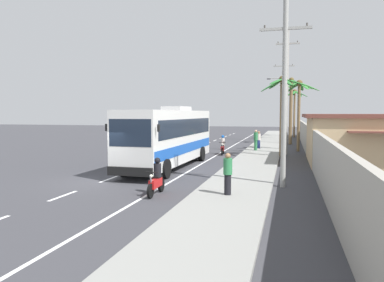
{
  "coord_description": "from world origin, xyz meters",
  "views": [
    {
      "loc": [
        9.1,
        -17.08,
        3.45
      ],
      "look_at": [
        3.18,
        5.67,
        1.7
      ],
      "focal_mm": 35.12,
      "sensor_mm": 36.0,
      "label": 1
    }
  ],
  "objects_px": {
    "pedestrian_near_kerb": "(228,173)",
    "palm_second": "(299,99)",
    "coach_bus_foreground": "(170,135)",
    "palm_third": "(295,101)",
    "palm_fourth": "(282,101)",
    "motorcycle_trailing": "(223,147)",
    "pedestrian_midwalk": "(259,139)",
    "pedestrian_far_walk": "(256,140)",
    "motorcycle_beside_bus": "(156,180)",
    "utility_pole_nearest": "(284,90)",
    "utility_pole_far": "(283,96)",
    "palm_nearest": "(299,99)",
    "utility_pole_mid": "(287,90)",
    "palm_farthest": "(291,101)"
  },
  "relations": [
    {
      "from": "coach_bus_foreground",
      "to": "motorcycle_beside_bus",
      "type": "distance_m",
      "value": 8.33
    },
    {
      "from": "palm_nearest",
      "to": "palm_farthest",
      "type": "bearing_deg",
      "value": -98.4
    },
    {
      "from": "pedestrian_midwalk",
      "to": "utility_pole_mid",
      "type": "bearing_deg",
      "value": -76.51
    },
    {
      "from": "coach_bus_foreground",
      "to": "utility_pole_mid",
      "type": "relative_size",
      "value": 1.15
    },
    {
      "from": "coach_bus_foreground",
      "to": "palm_nearest",
      "type": "bearing_deg",
      "value": 72.48
    },
    {
      "from": "utility_pole_nearest",
      "to": "utility_pole_far",
      "type": "xyz_separation_m",
      "value": [
        -0.58,
        28.97,
        0.97
      ]
    },
    {
      "from": "motorcycle_beside_bus",
      "to": "palm_fourth",
      "type": "relative_size",
      "value": 0.31
    },
    {
      "from": "palm_third",
      "to": "palm_fourth",
      "type": "distance_m",
      "value": 26.16
    },
    {
      "from": "motorcycle_beside_bus",
      "to": "pedestrian_near_kerb",
      "type": "distance_m",
      "value": 3.05
    },
    {
      "from": "pedestrian_midwalk",
      "to": "pedestrian_far_walk",
      "type": "relative_size",
      "value": 0.89
    },
    {
      "from": "utility_pole_nearest",
      "to": "palm_fourth",
      "type": "distance_m",
      "value": 11.9
    },
    {
      "from": "motorcycle_beside_bus",
      "to": "utility_pole_far",
      "type": "bearing_deg",
      "value": 81.86
    },
    {
      "from": "palm_third",
      "to": "palm_nearest",
      "type": "bearing_deg",
      "value": -85.32
    },
    {
      "from": "utility_pole_nearest",
      "to": "palm_third",
      "type": "distance_m",
      "value": 38.04
    },
    {
      "from": "coach_bus_foreground",
      "to": "palm_third",
      "type": "distance_m",
      "value": 34.18
    },
    {
      "from": "pedestrian_near_kerb",
      "to": "utility_pole_nearest",
      "type": "xyz_separation_m",
      "value": [
        2.13,
        2.91,
        3.49
      ]
    },
    {
      "from": "motorcycle_beside_bus",
      "to": "palm_second",
      "type": "xyz_separation_m",
      "value": [
        6.2,
        20.28,
        4.06
      ]
    },
    {
      "from": "palm_farthest",
      "to": "palm_fourth",
      "type": "bearing_deg",
      "value": -92.98
    },
    {
      "from": "coach_bus_foreground",
      "to": "pedestrian_near_kerb",
      "type": "distance_m",
      "value": 9.37
    },
    {
      "from": "coach_bus_foreground",
      "to": "pedestrian_midwalk",
      "type": "distance_m",
      "value": 13.83
    },
    {
      "from": "motorcycle_trailing",
      "to": "pedestrian_near_kerb",
      "type": "height_order",
      "value": "pedestrian_near_kerb"
    },
    {
      "from": "palm_second",
      "to": "palm_fourth",
      "type": "xyz_separation_m",
      "value": [
        -1.37,
        -5.36,
        -0.35
      ]
    },
    {
      "from": "palm_second",
      "to": "palm_third",
      "type": "height_order",
      "value": "palm_third"
    },
    {
      "from": "pedestrian_near_kerb",
      "to": "palm_farthest",
      "type": "xyz_separation_m",
      "value": [
        2.49,
        27.83,
        3.7
      ]
    },
    {
      "from": "palm_second",
      "to": "palm_farthest",
      "type": "xyz_separation_m",
      "value": [
        -0.69,
        7.67,
        0.03
      ]
    },
    {
      "from": "pedestrian_far_walk",
      "to": "motorcycle_trailing",
      "type": "bearing_deg",
      "value": -27.27
    },
    {
      "from": "pedestrian_midwalk",
      "to": "utility_pole_far",
      "type": "relative_size",
      "value": 0.16
    },
    {
      "from": "coach_bus_foreground",
      "to": "utility_pole_nearest",
      "type": "distance_m",
      "value": 9.04
    },
    {
      "from": "palm_second",
      "to": "palm_fourth",
      "type": "bearing_deg",
      "value": -104.32
    },
    {
      "from": "coach_bus_foreground",
      "to": "motorcycle_beside_bus",
      "type": "height_order",
      "value": "coach_bus_foreground"
    },
    {
      "from": "palm_nearest",
      "to": "palm_farthest",
      "type": "xyz_separation_m",
      "value": [
        -1.04,
        -7.06,
        -0.5
      ]
    },
    {
      "from": "utility_pole_far",
      "to": "palm_nearest",
      "type": "height_order",
      "value": "utility_pole_far"
    },
    {
      "from": "motorcycle_trailing",
      "to": "utility_pole_mid",
      "type": "relative_size",
      "value": 0.19
    },
    {
      "from": "pedestrian_midwalk",
      "to": "palm_third",
      "type": "relative_size",
      "value": 0.23
    },
    {
      "from": "pedestrian_near_kerb",
      "to": "palm_second",
      "type": "height_order",
      "value": "palm_second"
    },
    {
      "from": "motorcycle_beside_bus",
      "to": "pedestrian_midwalk",
      "type": "distance_m",
      "value": 21.13
    },
    {
      "from": "palm_nearest",
      "to": "palm_third",
      "type": "height_order",
      "value": "palm_nearest"
    },
    {
      "from": "palm_nearest",
      "to": "coach_bus_foreground",
      "type": "bearing_deg",
      "value": -107.52
    },
    {
      "from": "utility_pole_nearest",
      "to": "palm_second",
      "type": "relative_size",
      "value": 1.35
    },
    {
      "from": "utility_pole_mid",
      "to": "palm_farthest",
      "type": "bearing_deg",
      "value": 87.98
    },
    {
      "from": "motorcycle_beside_bus",
      "to": "palm_nearest",
      "type": "height_order",
      "value": "palm_nearest"
    },
    {
      "from": "coach_bus_foreground",
      "to": "motorcycle_trailing",
      "type": "bearing_deg",
      "value": 76.14
    },
    {
      "from": "palm_third",
      "to": "palm_fourth",
      "type": "bearing_deg",
      "value": -92.69
    },
    {
      "from": "utility_pole_nearest",
      "to": "palm_nearest",
      "type": "relative_size",
      "value": 1.18
    },
    {
      "from": "utility_pole_mid",
      "to": "palm_nearest",
      "type": "xyz_separation_m",
      "value": [
        1.41,
        17.5,
        -0.13
      ]
    },
    {
      "from": "palm_second",
      "to": "pedestrian_near_kerb",
      "type": "bearing_deg",
      "value": -98.95
    },
    {
      "from": "pedestrian_near_kerb",
      "to": "utility_pole_mid",
      "type": "xyz_separation_m",
      "value": [
        2.12,
        17.4,
        4.34
      ]
    },
    {
      "from": "pedestrian_midwalk",
      "to": "utility_pole_mid",
      "type": "xyz_separation_m",
      "value": [
        2.52,
        -3.46,
        4.38
      ]
    },
    {
      "from": "pedestrian_far_walk",
      "to": "utility_pole_mid",
      "type": "bearing_deg",
      "value": 72.66
    },
    {
      "from": "palm_fourth",
      "to": "palm_farthest",
      "type": "xyz_separation_m",
      "value": [
        0.68,
        13.03,
        0.38
      ]
    }
  ]
}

